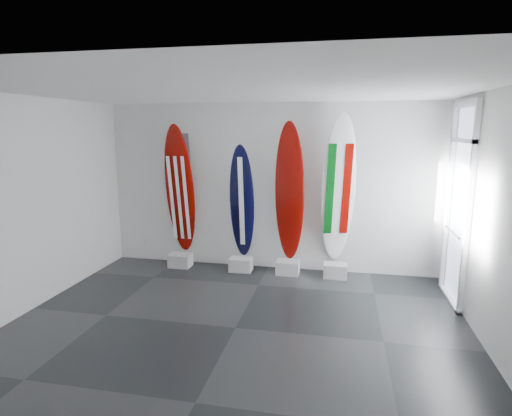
% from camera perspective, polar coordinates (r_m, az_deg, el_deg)
% --- Properties ---
extents(floor, '(6.00, 6.00, 0.00)m').
position_cam_1_polar(floor, '(5.64, -2.81, -16.05)').
color(floor, black).
rests_on(floor, ground).
extents(ceiling, '(6.00, 6.00, 0.00)m').
position_cam_1_polar(ceiling, '(5.05, -3.13, 15.96)').
color(ceiling, white).
rests_on(ceiling, wall_back).
extents(wall_back, '(6.00, 0.00, 6.00)m').
position_cam_1_polar(wall_back, '(7.55, 1.76, 2.82)').
color(wall_back, white).
rests_on(wall_back, ground).
extents(wall_front, '(6.00, 0.00, 6.00)m').
position_cam_1_polar(wall_front, '(2.88, -15.66, -10.80)').
color(wall_front, white).
rests_on(wall_front, ground).
extents(wall_left, '(0.00, 5.00, 5.00)m').
position_cam_1_polar(wall_left, '(6.56, -29.27, 0.24)').
color(wall_left, white).
rests_on(wall_left, ground).
extents(wall_right, '(0.00, 5.00, 5.00)m').
position_cam_1_polar(wall_right, '(5.28, 30.47, -2.12)').
color(wall_right, white).
rests_on(wall_right, ground).
extents(display_block_usa, '(0.40, 0.30, 0.24)m').
position_cam_1_polar(display_block_usa, '(7.99, -10.31, -7.06)').
color(display_block_usa, silver).
rests_on(display_block_usa, floor).
extents(surfboard_usa, '(0.55, 0.46, 2.41)m').
position_cam_1_polar(surfboard_usa, '(7.79, -10.36, 2.42)').
color(surfboard_usa, '#7F0803').
rests_on(surfboard_usa, display_block_usa).
extents(display_block_navy, '(0.40, 0.30, 0.24)m').
position_cam_1_polar(display_block_navy, '(7.65, -2.06, -7.71)').
color(display_block_navy, silver).
rests_on(display_block_navy, floor).
extents(surfboard_navy, '(0.49, 0.30, 2.05)m').
position_cam_1_polar(surfboard_navy, '(7.46, -1.94, 0.87)').
color(surfboard_navy, black).
rests_on(surfboard_navy, display_block_navy).
extents(display_block_swiss, '(0.40, 0.30, 0.24)m').
position_cam_1_polar(display_block_swiss, '(7.50, 4.35, -8.10)').
color(display_block_swiss, silver).
rests_on(display_block_swiss, floor).
extents(surfboard_swiss, '(0.58, 0.33, 2.44)m').
position_cam_1_polar(surfboard_swiss, '(7.28, 4.60, 2.19)').
color(surfboard_swiss, '#7F0803').
rests_on(surfboard_swiss, display_block_swiss).
extents(display_block_italy, '(0.40, 0.30, 0.24)m').
position_cam_1_polar(display_block_italy, '(7.46, 10.80, -8.40)').
color(display_block_italy, silver).
rests_on(display_block_italy, floor).
extents(surfboard_italy, '(0.67, 0.57, 2.57)m').
position_cam_1_polar(surfboard_italy, '(7.22, 11.19, 2.43)').
color(surfboard_italy, white).
rests_on(surfboard_italy, display_block_italy).
extents(wall_outlet, '(0.09, 0.02, 0.13)m').
position_cam_1_polar(wall_outlet, '(8.52, -14.82, -4.52)').
color(wall_outlet, silver).
rests_on(wall_outlet, wall_back).
extents(glass_door, '(0.12, 1.16, 2.85)m').
position_cam_1_polar(glass_door, '(6.74, 25.99, 0.12)').
color(glass_door, white).
rests_on(glass_door, floor).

